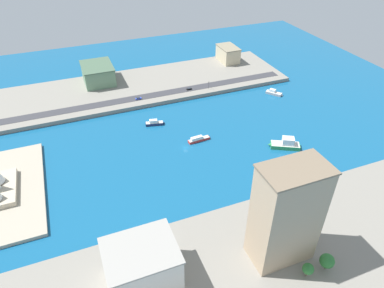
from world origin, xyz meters
name	(u,v)px	position (x,y,z in m)	size (l,w,h in m)	color
ground_plane	(186,148)	(0.00, 0.00, 0.00)	(440.00, 440.00, 0.00)	#145684
quay_west	(261,263)	(-94.77, 0.00, 1.58)	(70.00, 240.00, 3.15)	gray
quay_east	(146,85)	(94.77, 0.00, 1.58)	(70.00, 240.00, 3.15)	gray
road_strip	(154,95)	(72.34, 0.00, 3.23)	(9.13, 228.00, 0.15)	#38383D
ferry_green_doubledeck	(286,144)	(-23.49, -60.43, 2.61)	(15.06, 20.35, 7.44)	#2D8C4C
yacht_sleek_gray	(274,93)	(43.28, -94.14, 1.45)	(13.31, 11.34, 4.24)	#999EA3
tugboat_red	(199,139)	(4.00, -10.75, 1.42)	(4.26, 16.31, 3.56)	red
patrol_launch_navy	(155,123)	(34.12, 10.80, 1.56)	(6.41, 14.21, 4.15)	#1E284C
apartment_midrise_tan	(286,215)	(-93.80, -8.70, 27.60)	(16.44, 27.19, 48.84)	tan
office_block_beige	(228,54)	(114.43, -86.73, 10.33)	(24.45, 15.71, 14.30)	#C6B793
hotel_broad_white	(142,265)	(-84.88, 50.47, 12.96)	(23.58, 28.83, 19.55)	silver
terminal_long_green	(98,73)	(113.68, 36.62, 10.67)	(33.15, 25.22, 14.98)	slate
hatchback_blue	(138,98)	(69.70, 13.25, 4.08)	(1.97, 4.63, 1.60)	black
suv_black	(189,89)	(70.72, -29.79, 4.00)	(2.10, 4.47, 1.41)	black
traffic_light_waterfront	(209,84)	(66.35, -45.54, 7.49)	(0.36, 0.36, 6.50)	black
park_tree_cluster	(321,263)	(-108.00, -19.96, 8.11)	(6.26, 15.10, 8.22)	brown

